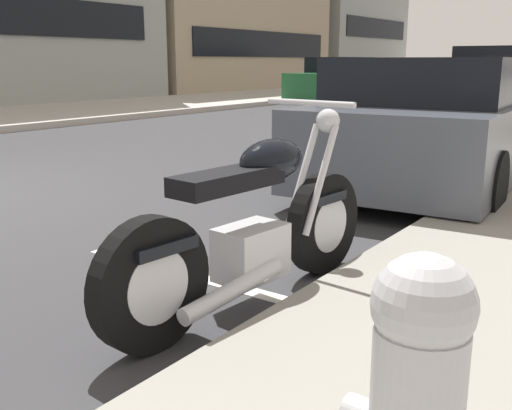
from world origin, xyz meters
TOP-DOWN VIEW (x-y plane):
  - sidewalk_far_curb at (12.00, 6.97)m, footprint 120.00×5.00m
  - parking_stall_stripe at (0.00, -3.87)m, footprint 0.12×2.20m
  - parked_motorcycle at (-0.13, -4.28)m, footprint 2.09×0.62m
  - parked_car_behind_motorcycle at (3.81, -3.95)m, footprint 4.33×2.11m
  - crossing_truck at (26.19, 0.92)m, footprint 2.19×5.22m
  - car_opposite_curb at (16.06, 3.74)m, footprint 4.37×1.94m
  - fire_hydrant at (-1.48, -5.72)m, footprint 0.24×0.36m

SIDE VIEW (x-z plane):
  - parking_stall_stripe at x=0.00m, z-range 0.00..0.01m
  - sidewalk_far_curb at x=12.00m, z-range 0.00..0.14m
  - parked_motorcycle at x=-0.13m, z-range -0.13..1.00m
  - fire_hydrant at x=-1.48m, z-range 0.16..0.96m
  - parked_car_behind_motorcycle at x=3.81m, z-range -0.02..1.36m
  - car_opposite_curb at x=16.06m, z-range -0.05..1.44m
  - crossing_truck at x=26.19m, z-range 0.03..2.06m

